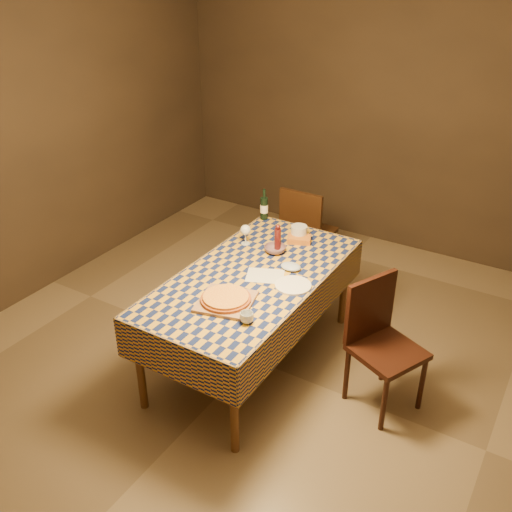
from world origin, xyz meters
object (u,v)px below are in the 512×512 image
dining_table (252,284)px  bowl (275,249)px  cutting_board (226,302)px  wine_bottle (264,208)px  chair_far (305,229)px  white_plate (293,285)px  pizza (226,298)px  chair_right (380,337)px

dining_table → bowl: bowl is taller
dining_table → cutting_board: (0.04, -0.40, 0.09)m
dining_table → bowl: 0.39m
bowl → wine_bottle: bearing=128.4°
bowl → chair_far: chair_far is taller
chair_far → white_plate: bearing=-66.8°
dining_table → cutting_board: 0.41m
cutting_board → chair_far: bearing=99.3°
pizza → cutting_board: bearing=110.6°
dining_table → chair_far: bearing=100.3°
cutting_board → wine_bottle: size_ratio=1.29×
chair_far → chair_right: bearing=-46.0°
dining_table → pizza: 0.42m
cutting_board → bowl: 0.79m
white_plate → cutting_board: bearing=-123.9°
cutting_board → pizza: 0.03m
dining_table → chair_far: (-0.24, 1.33, -0.17)m
dining_table → chair_right: 0.97m
chair_right → cutting_board: bearing=-150.8°
bowl → chair_far: 1.01m
pizza → wine_bottle: wine_bottle is taller
dining_table → white_plate: bearing=2.3°
pizza → dining_table: bearing=96.1°
bowl → pizza: bearing=-84.6°
chair_far → chair_right: 1.71m
pizza → white_plate: size_ratio=1.70×
dining_table → pizza: pizza is taller
chair_right → chair_far: bearing=134.0°
dining_table → chair_right: bearing=6.2°
cutting_board → bowl: bearing=95.4°
dining_table → chair_right: chair_right is taller
cutting_board → dining_table: bearing=96.1°
cutting_board → bowl: bowl is taller
pizza → wine_bottle: bearing=109.9°
cutting_board → wine_bottle: 1.35m
dining_table → pizza: bearing=-83.9°
dining_table → chair_far: chair_far is taller
dining_table → wine_bottle: 0.98m
wine_bottle → white_plate: 1.13m
dining_table → white_plate: 0.33m
chair_far → pizza: bearing=-80.7°
white_plate → chair_far: size_ratio=0.27×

